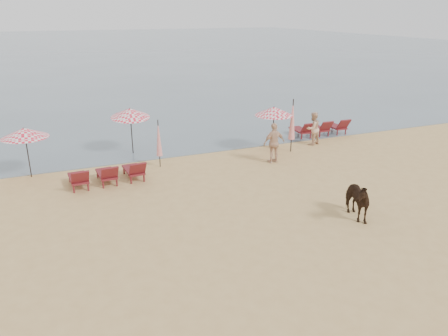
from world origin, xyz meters
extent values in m
plane|color=tan|center=(0.00, 0.00, 0.00)|extent=(120.00, 120.00, 0.00)
cube|color=#51606B|center=(0.00, 80.00, 0.00)|extent=(160.00, 140.00, 0.06)
cube|color=maroon|center=(-4.74, 8.02, 0.34)|extent=(0.69, 1.38, 0.08)
cube|color=maroon|center=(-4.71, 7.29, 0.61)|extent=(0.65, 0.47, 0.59)
cube|color=maroon|center=(-3.68, 8.07, 0.34)|extent=(0.69, 1.38, 0.08)
cube|color=maroon|center=(-3.65, 7.35, 0.61)|extent=(0.65, 0.47, 0.59)
cube|color=maroon|center=(-2.62, 8.12, 0.34)|extent=(0.69, 1.38, 0.08)
cube|color=maroon|center=(-2.59, 7.40, 0.61)|extent=(0.65, 0.47, 0.59)
cube|color=maroon|center=(6.78, 10.86, 0.35)|extent=(0.68, 1.40, 0.08)
cube|color=maroon|center=(6.76, 10.12, 0.62)|extent=(0.65, 0.47, 0.61)
cube|color=maroon|center=(7.87, 10.83, 0.35)|extent=(0.68, 1.40, 0.08)
cube|color=maroon|center=(7.85, 10.09, 0.62)|extent=(0.65, 0.47, 0.61)
cube|color=maroon|center=(8.96, 10.81, 0.35)|extent=(0.68, 1.40, 0.08)
cube|color=maroon|center=(8.94, 10.06, 0.62)|extent=(0.65, 0.47, 0.61)
cylinder|color=black|center=(-6.43, 9.80, 0.94)|extent=(0.04, 0.04, 1.88)
cone|color=red|center=(-6.43, 9.80, 1.84)|extent=(1.80, 1.80, 0.38)
sphere|color=black|center=(-6.43, 9.80, 2.01)|extent=(0.07, 0.07, 0.07)
cylinder|color=black|center=(-2.03, 11.27, 1.00)|extent=(0.05, 0.05, 1.99)
cone|color=red|center=(-2.03, 11.27, 1.95)|extent=(1.76, 1.80, 0.60)
sphere|color=black|center=(-2.03, 11.27, 2.13)|extent=(0.07, 0.07, 0.07)
cylinder|color=black|center=(4.17, 9.08, 1.00)|extent=(0.04, 0.04, 1.99)
cone|color=red|center=(4.17, 9.08, 1.95)|extent=(1.77, 1.77, 0.40)
sphere|color=black|center=(4.17, 9.08, 2.13)|extent=(0.07, 0.07, 0.07)
cylinder|color=black|center=(-1.32, 9.01, 1.03)|extent=(0.04, 0.04, 2.07)
cone|color=red|center=(-1.32, 9.01, 1.28)|extent=(0.25, 0.25, 1.55)
cylinder|color=black|center=(4.97, 8.75, 1.26)|extent=(0.05, 0.05, 2.52)
cone|color=red|center=(4.97, 8.75, 1.56)|extent=(0.31, 0.31, 1.89)
imported|color=black|center=(3.22, 1.87, 0.66)|extent=(0.96, 1.66, 1.32)
imported|color=#D5A785|center=(6.55, 9.35, 0.82)|extent=(0.92, 0.80, 1.64)
imported|color=tan|center=(3.45, 7.67, 0.89)|extent=(1.06, 0.49, 1.78)
camera|label=1|loc=(-5.48, -8.34, 6.33)|focal=35.00mm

